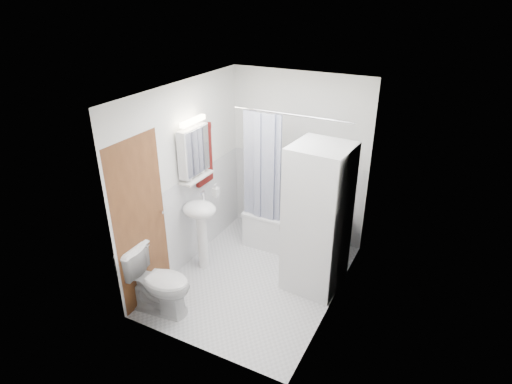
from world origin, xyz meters
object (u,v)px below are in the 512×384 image
at_px(washer_dryer, 317,219).
at_px(toilet, 158,282).
at_px(sink, 201,220).
at_px(bathtub, 294,229).

xyz_separation_m(washer_dryer, toilet, (-1.40, -1.26, -0.53)).
height_order(sink, toilet, sink).
bearing_deg(sink, washer_dryer, 12.70).
distance_m(washer_dryer, toilet, 1.95).
bearing_deg(washer_dryer, sink, -163.04).
relative_size(bathtub, toilet, 1.72).
relative_size(sink, toilet, 1.32).
relative_size(bathtub, washer_dryer, 0.74).
distance_m(sink, toilet, 0.99).
bearing_deg(washer_dryer, toilet, -133.76).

